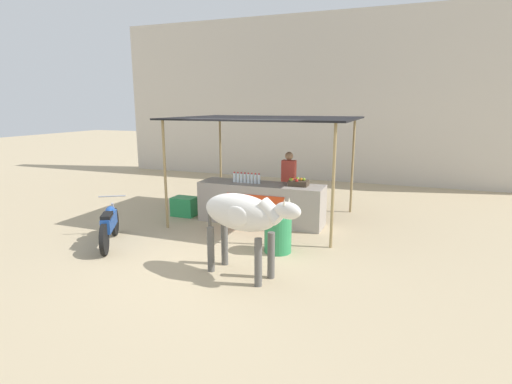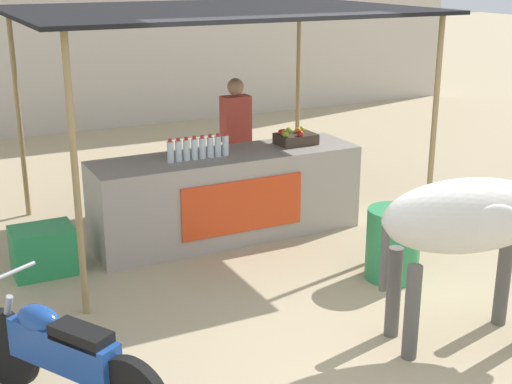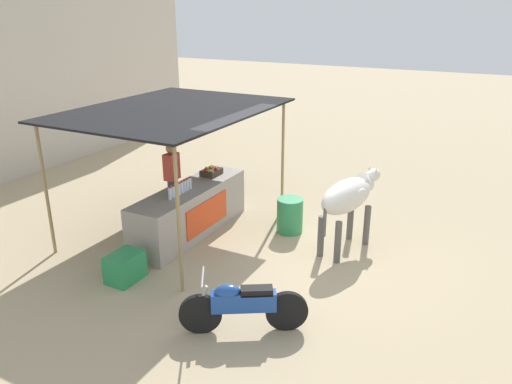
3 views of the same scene
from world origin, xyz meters
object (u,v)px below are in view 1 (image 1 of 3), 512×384
object	(u,v)px
water_barrel	(278,234)
cow	(243,216)
vendor_behind_counter	(289,184)
cooler_box	(185,206)
stall_counter	(261,203)
fruit_crate	(298,183)
motorcycle_parked	(109,224)

from	to	relation	value
water_barrel	cow	size ratio (longest dim) A/B	0.38
vendor_behind_counter	cooler_box	size ratio (longest dim) A/B	2.75
stall_counter	fruit_crate	bearing A→B (deg)	3.49
fruit_crate	cooler_box	xyz separation A→B (m)	(-2.93, -0.15, -0.79)
fruit_crate	water_barrel	world-z (taller)	fruit_crate
vendor_behind_counter	cow	world-z (taller)	vendor_behind_counter
stall_counter	vendor_behind_counter	bearing A→B (deg)	58.46
vendor_behind_counter	cooler_box	xyz separation A→B (m)	(-2.51, -0.85, -0.61)
vendor_behind_counter	water_barrel	world-z (taller)	vendor_behind_counter
fruit_crate	cooler_box	bearing A→B (deg)	-177.05
stall_counter	cow	distance (m)	3.13
vendor_behind_counter	motorcycle_parked	distance (m)	4.33
water_barrel	stall_counter	bearing A→B (deg)	119.33
fruit_crate	motorcycle_parked	bearing A→B (deg)	-141.81
motorcycle_parked	fruit_crate	bearing A→B (deg)	38.19
stall_counter	cooler_box	bearing A→B (deg)	-177.28
motorcycle_parked	cooler_box	bearing A→B (deg)	82.52
cow	motorcycle_parked	distance (m)	3.23
stall_counter	fruit_crate	xyz separation A→B (m)	(0.88, 0.05, 0.55)
fruit_crate	cow	xyz separation A→B (m)	(-0.11, -3.04, -0.00)
stall_counter	motorcycle_parked	bearing A→B (deg)	-133.37
fruit_crate	vendor_behind_counter	xyz separation A→B (m)	(-0.42, 0.70, -0.19)
cooler_box	cow	xyz separation A→B (m)	(2.82, -2.88, 0.79)
fruit_crate	cooler_box	distance (m)	3.04
vendor_behind_counter	motorcycle_parked	world-z (taller)	vendor_behind_counter
water_barrel	motorcycle_parked	bearing A→B (deg)	-167.07
stall_counter	vendor_behind_counter	xyz separation A→B (m)	(0.46, 0.75, 0.37)
cow	stall_counter	bearing A→B (deg)	104.48
cow	motorcycle_parked	xyz separation A→B (m)	(-3.13, 0.48, -0.61)
stall_counter	cow	world-z (taller)	cow
cooler_box	cow	distance (m)	4.11
stall_counter	water_barrel	world-z (taller)	stall_counter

